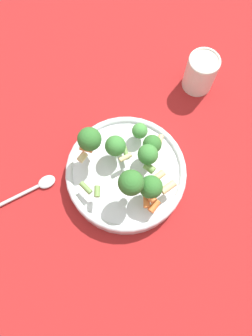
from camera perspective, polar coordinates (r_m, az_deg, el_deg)
ground_plane at (r=0.67m, az=0.00°, el=-1.45°), size 3.00×3.00×0.00m
bowl at (r=0.65m, az=0.00°, el=-0.91°), size 0.24×0.24×0.04m
pasta_salad at (r=0.59m, az=0.64°, el=1.28°), size 0.18×0.19×0.09m
cup at (r=0.75m, az=12.87°, el=15.93°), size 0.07×0.07×0.09m
spoon at (r=0.69m, az=-16.87°, el=-3.96°), size 0.19×0.03×0.01m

